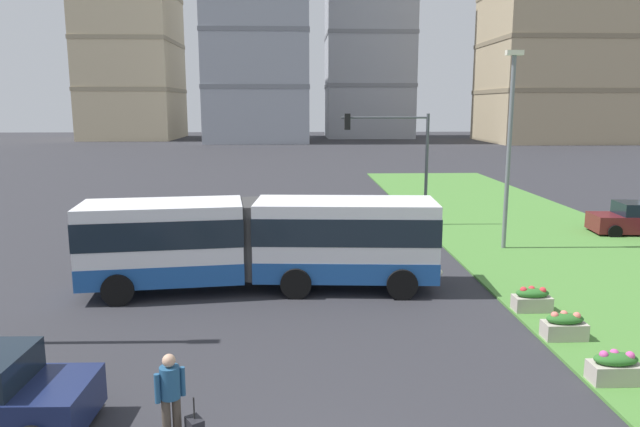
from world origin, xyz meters
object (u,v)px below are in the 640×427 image
Objects in this scene: car_maroon_sedan at (640,219)px; apartment_tower_centre at (369,38)px; streetlight_median at (509,142)px; car_black_sedan at (179,218)px; flower_planter_2 at (564,326)px; traffic_light_far_right at (398,148)px; pedestrian_crossing at (170,392)px; flower_planter_1 at (615,367)px; flower_planter_3 at (532,299)px; apartment_tower_westcentre at (256,9)px; articulated_bus at (261,241)px; apartment_tower_eastcentre at (558,19)px.

car_maroon_sedan is 89.66m from apartment_tower_centre.
car_black_sedan is at bearing 164.87° from streetlight_median.
flower_planter_2 is 0.19× the size of traffic_light_far_right.
pedestrian_crossing reaches higher than car_maroon_sedan.
apartment_tower_centre reaches higher than pedestrian_crossing.
flower_planter_3 is at bearing 90.00° from flower_planter_1.
articulated_bus is at bearing -86.47° from apartment_tower_westcentre.
apartment_tower_westcentre reaches higher than car_maroon_sedan.
car_maroon_sedan is at bearing 47.88° from flower_planter_3.
apartment_tower_centre is at bearing 77.17° from car_black_sedan.
car_maroon_sedan is at bearing -88.40° from apartment_tower_centre.
traffic_light_far_right is at bearing 97.16° from flower_planter_2.
car_maroon_sedan is 0.79× the size of traffic_light_far_right.
articulated_bus is 2.64× the size of car_maroon_sedan.
flower_planter_2 and flower_planter_3 have the same top height.
pedestrian_crossing is (3.37, -18.29, 0.25)m from car_black_sedan.
streetlight_median reaches higher than flower_planter_3.
apartment_tower_westcentre is 1.16× the size of apartment_tower_centre.
traffic_light_far_right is at bearing 69.12° from pedestrian_crossing.
flower_planter_3 is at bearing -113.72° from apartment_tower_eastcentre.
car_black_sedan is 90.50m from apartment_tower_centre.
apartment_tower_centre is (6.98, 102.90, 18.25)m from flower_planter_1.
articulated_bus is at bearing -99.03° from apartment_tower_centre.
pedestrian_crossing is at bearing -110.88° from traffic_light_far_right.
apartment_tower_centre is (16.33, 104.78, 17.68)m from pedestrian_crossing.
streetlight_median is 83.50m from apartment_tower_eastcentre.
apartment_tower_westcentre is at bearing 98.70° from flower_planter_2.
streetlight_median is 91.67m from apartment_tower_centre.
flower_planter_2 is at bearing -126.86° from car_maroon_sedan.
flower_planter_3 is at bearing 90.00° from flower_planter_2.
flower_planter_1 is 0.13× the size of streetlight_median.
articulated_bus reaches higher than flower_planter_2.
articulated_bus is 1.44× the size of streetlight_median.
flower_planter_1 is 104.74m from apartment_tower_centre.
pedestrian_crossing is at bearing -168.58° from flower_planter_1.
car_maroon_sedan is 0.11× the size of apartment_tower_westcentre.
car_maroon_sedan is at bearing 42.09° from pedestrian_crossing.
car_black_sedan is at bearing -173.61° from traffic_light_far_right.
articulated_bus reaches higher than flower_planter_3.
flower_planter_2 is 0.03× the size of apartment_tower_eastcentre.
car_maroon_sedan is 0.12× the size of apartment_tower_centre.
pedestrian_crossing is 107.51m from apartment_tower_centre.
streetlight_median is 0.22× the size of apartment_tower_centre.
streetlight_median is (11.24, 14.34, 3.60)m from pedestrian_crossing.
car_black_sedan is 1.01× the size of car_maroon_sedan.
car_black_sedan is 0.11× the size of apartment_tower_westcentre.
apartment_tower_eastcentre reaches higher than articulated_bus.
flower_planter_2 is at bearing -100.80° from streetlight_median.
flower_planter_1 is at bearing -52.24° from car_black_sedan.
car_maroon_sedan reaches higher than flower_planter_3.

